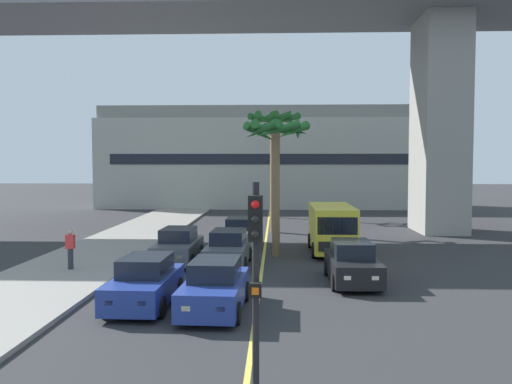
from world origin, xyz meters
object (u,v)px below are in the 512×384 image
car_queue_front (215,288)px  traffic_light_median_near (256,271)px  car_queue_second (352,264)px  pedestrian_mid_block (70,249)px  car_queue_fifth (228,250)px  palm_tree_far_median (276,142)px  car_queue_sixth (240,233)px  car_queue_third (178,247)px  palm_tree_near_median (276,141)px  palm_tree_mid_median (274,137)px  car_queue_fourth (145,283)px  delivery_van (332,227)px

car_queue_front → traffic_light_median_near: traffic_light_median_near is taller
car_queue_front → car_queue_second: same height
car_queue_front → pedestrian_mid_block: pedestrian_mid_block is taller
car_queue_fifth → palm_tree_far_median: 5.73m
car_queue_second → car_queue_sixth: same height
car_queue_third → traffic_light_median_near: size_ratio=0.98×
palm_tree_near_median → palm_tree_mid_median: size_ratio=0.99×
car_queue_fourth → car_queue_third: bearing=92.2°
car_queue_third → car_queue_sixth: (2.48, 4.63, 0.00)m
traffic_light_median_near → car_queue_third: bearing=105.3°
palm_tree_mid_median → pedestrian_mid_block: 16.21m
traffic_light_median_near → palm_tree_far_median: 16.96m
delivery_van → palm_tree_mid_median: size_ratio=0.68×
palm_tree_near_median → palm_tree_mid_median: (-0.12, -9.30, -0.15)m
car_queue_sixth → traffic_light_median_near: (1.58, -19.55, 1.99)m
car_queue_second → palm_tree_near_median: (-2.87, 23.68, 5.54)m
car_queue_fifth → palm_tree_far_median: size_ratio=0.63×
delivery_van → palm_tree_far_median: palm_tree_far_median is taller
delivery_van → pedestrian_mid_block: delivery_van is taller
car_queue_fourth → traffic_light_median_near: size_ratio=0.99×
delivery_van → palm_tree_near_median: size_ratio=0.68×
car_queue_front → car_queue_fourth: (-2.27, 0.51, 0.00)m
palm_tree_far_median → car_queue_sixth: bearing=124.3°
car_queue_second → palm_tree_far_median: size_ratio=0.62×
car_queue_third → traffic_light_median_near: traffic_light_median_near is taller
palm_tree_near_median → palm_tree_mid_median: bearing=-90.7°
traffic_light_median_near → palm_tree_near_median: palm_tree_near_median is taller
car_queue_sixth → palm_tree_far_median: (1.92, -2.82, 4.74)m
car_queue_third → traffic_light_median_near: (4.07, -14.92, 1.99)m
car_queue_second → pedestrian_mid_block: 11.35m
car_queue_third → car_queue_sixth: size_ratio=1.00×
car_queue_third → palm_tree_far_median: palm_tree_far_median is taller
car_queue_sixth → delivery_van: size_ratio=0.79×
car_queue_third → palm_tree_far_median: (4.41, 1.81, 4.74)m
car_queue_front → car_queue_second: (4.71, 4.01, 0.00)m
car_queue_fourth → palm_tree_mid_median: bearing=77.4°
car_queue_second → traffic_light_median_near: traffic_light_median_near is taller
car_queue_front → car_queue_fourth: bearing=167.4°
traffic_light_median_near → pedestrian_mid_block: (-8.07, 12.59, -1.72)m
car_queue_second → car_queue_front: bearing=-139.6°
car_queue_second → palm_tree_far_median: bearing=117.3°
car_queue_fifth → palm_tree_near_median: 21.41m
car_queue_second → car_queue_fifth: bearing=148.0°
car_queue_front → car_queue_third: (-2.55, 7.74, 0.00)m
car_queue_front → car_queue_fifth: size_ratio=1.00×
palm_tree_near_median → palm_tree_far_median: 18.15m
car_queue_fourth → delivery_van: 12.25m
car_queue_front → palm_tree_mid_median: 19.23m
palm_tree_mid_median → palm_tree_far_median: palm_tree_mid_median is taller
car_queue_second → palm_tree_near_median: bearing=96.9°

